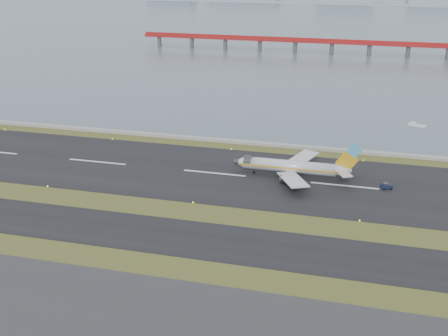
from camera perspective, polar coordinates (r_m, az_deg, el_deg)
The scene contains 9 objects.
ground at distance 149.38m, azimuth -4.00°, elevation -4.77°, with size 1000.00×1000.00×0.00m, color #334619.
taxiway_strip at distance 139.32m, azimuth -5.54°, elevation -6.87°, with size 1000.00×18.00×0.10m, color black.
runway_strip at distance 175.53m, azimuth -0.98°, elevation -0.53°, with size 1000.00×45.00×0.10m, color black.
seawall at distance 202.62m, azimuth 1.25°, elevation 2.69°, with size 1000.00×2.50×1.00m, color gray.
bay_water at distance 592.02m, azimuth 10.39°, elevation 14.91°, with size 1400.00×800.00×1.30m, color #4C5E6D.
red_pier at distance 382.01m, azimuth 10.93°, elevation 12.40°, with size 260.00×5.00×10.20m.
airliner at distance 172.64m, azimuth 7.16°, elevation 0.12°, with size 38.52×32.89×12.80m.
pushback_tug at distance 170.63m, azimuth 16.17°, elevation -1.78°, with size 3.51×2.68×1.99m.
workboat_near at distance 234.01m, azimuth 18.95°, elevation 4.14°, with size 7.31×4.21×1.69m.
Camera 1 is at (43.01, -126.70, 66.41)m, focal length 45.00 mm.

